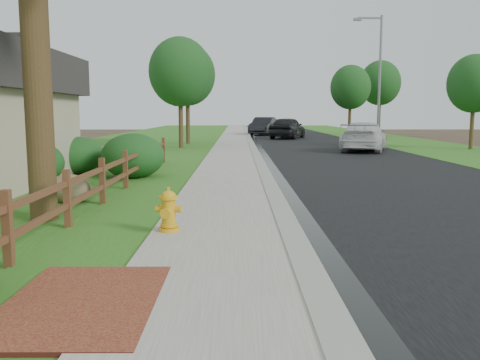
{
  "coord_description": "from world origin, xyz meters",
  "views": [
    {
      "loc": [
        -0.52,
        -6.25,
        2.11
      ],
      "look_at": [
        -0.47,
        3.89,
        0.77
      ],
      "focal_mm": 38.0,
      "sensor_mm": 36.0,
      "label": 1
    }
  ],
  "objects_px": {
    "white_suv": "(364,137)",
    "dark_car_mid": "(288,128)",
    "fire_hydrant": "(169,211)",
    "streetlight": "(377,72)",
    "ranch_fence": "(115,173)"
  },
  "relations": [
    {
      "from": "dark_car_mid",
      "to": "white_suv",
      "type": "bearing_deg",
      "value": 121.76
    },
    {
      "from": "white_suv",
      "to": "dark_car_mid",
      "type": "relative_size",
      "value": 1.04
    },
    {
      "from": "white_suv",
      "to": "dark_car_mid",
      "type": "distance_m",
      "value": 14.26
    },
    {
      "from": "fire_hydrant",
      "to": "dark_car_mid",
      "type": "xyz_separation_m",
      "value": [
        5.33,
        33.62,
        0.46
      ]
    },
    {
      "from": "fire_hydrant",
      "to": "dark_car_mid",
      "type": "relative_size",
      "value": 0.15
    },
    {
      "from": "white_suv",
      "to": "fire_hydrant",
      "type": "bearing_deg",
      "value": 86.92
    },
    {
      "from": "ranch_fence",
      "to": "dark_car_mid",
      "type": "bearing_deg",
      "value": 76.23
    },
    {
      "from": "ranch_fence",
      "to": "white_suv",
      "type": "relative_size",
      "value": 3.11
    },
    {
      "from": "ranch_fence",
      "to": "fire_hydrant",
      "type": "height_order",
      "value": "ranch_fence"
    },
    {
      "from": "ranch_fence",
      "to": "streetlight",
      "type": "relative_size",
      "value": 2.02
    },
    {
      "from": "ranch_fence",
      "to": "streetlight",
      "type": "xyz_separation_m",
      "value": [
        12.23,
        21.06,
        4.12
      ]
    },
    {
      "from": "fire_hydrant",
      "to": "streetlight",
      "type": "distance_m",
      "value": 27.55
    },
    {
      "from": "fire_hydrant",
      "to": "streetlight",
      "type": "xyz_separation_m",
      "value": [
        10.33,
        25.18,
        4.29
      ]
    },
    {
      "from": "fire_hydrant",
      "to": "white_suv",
      "type": "bearing_deg",
      "value": 67.32
    },
    {
      "from": "ranch_fence",
      "to": "streetlight",
      "type": "height_order",
      "value": "streetlight"
    }
  ]
}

